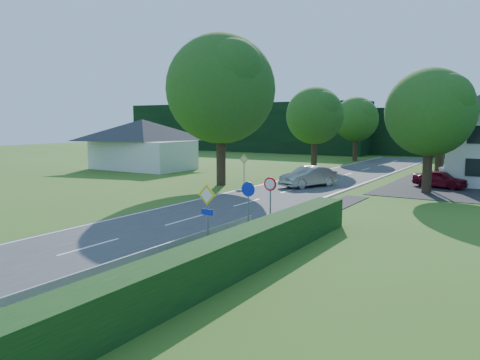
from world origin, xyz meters
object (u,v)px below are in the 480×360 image
Objects in this scene: parked_car_red at (440,179)px; moving_car at (308,177)px; motorcycle at (311,173)px; parked_car_silver_a at (471,172)px; streetlight at (428,128)px.

moving_car is at bearing 134.76° from parked_car_red.
motorcycle is 0.56× the size of parked_car_red.
moving_car is at bearing 109.74° from parked_car_silver_a.
moving_car reaches higher than parked_car_red.
moving_car is 4.32m from motorcycle.
parked_car_red is 0.80× the size of parked_car_silver_a.
motorcycle is at bearing 92.03° from parked_car_silver_a.
parked_car_silver_a is (10.16, 9.79, 0.02)m from moving_car.
moving_car is 9.78m from parked_car_red.
parked_car_red reaches higher than motorcycle.
motorcycle is (-1.50, 4.05, -0.21)m from moving_car.
moving_car is 0.98× the size of parked_car_silver_a.
motorcycle is at bearing 176.64° from streetlight.
parked_car_red is (8.55, 4.74, -0.12)m from moving_car.
moving_car is at bearing -155.72° from streetlight.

